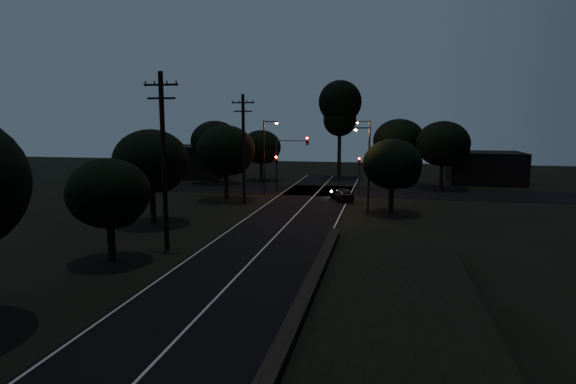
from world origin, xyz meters
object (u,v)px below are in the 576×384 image
at_px(utility_pole_far, 244,147).
at_px(utility_pole_mid, 164,159).
at_px(tall_pine, 340,108).
at_px(signal_right, 359,169).
at_px(streetlight_a, 266,152).
at_px(streetlight_c, 367,163).
at_px(signal_mast, 291,154).
at_px(signal_left, 276,167).
at_px(car, 342,194).
at_px(streetlight_b, 367,150).

bearing_deg(utility_pole_far, utility_pole_mid, -90.00).
relative_size(utility_pole_mid, tall_pine, 0.82).
xyz_separation_m(signal_right, streetlight_a, (-9.91, -1.99, 1.80)).
bearing_deg(utility_pole_mid, streetlight_a, 88.27).
distance_m(signal_right, streetlight_a, 10.26).
distance_m(tall_pine, streetlight_c, 26.02).
bearing_deg(utility_pole_mid, tall_pine, 80.07).
relative_size(signal_mast, streetlight_a, 0.78).
relative_size(utility_pole_mid, streetlight_a, 1.38).
bearing_deg(signal_left, signal_right, 0.00).
xyz_separation_m(streetlight_a, car, (8.51, -2.34, -3.97)).
bearing_deg(car, utility_pole_far, -0.46).
bearing_deg(utility_pole_mid, signal_left, 86.79).
bearing_deg(utility_pole_far, tall_pine, 73.07).
bearing_deg(tall_pine, utility_pole_mid, -99.93).
height_order(signal_left, streetlight_b, streetlight_b).
bearing_deg(signal_left, signal_mast, 0.13).
xyz_separation_m(utility_pole_far, streetlight_a, (0.69, 6.00, -0.85)).
height_order(utility_pole_mid, tall_pine, tall_pine).
bearing_deg(streetlight_a, signal_left, 70.41).
bearing_deg(tall_pine, streetlight_a, -110.36).
relative_size(utility_pole_mid, car, 2.83).
bearing_deg(signal_left, utility_pole_far, -99.94).
height_order(utility_pole_mid, car, utility_pole_mid).
bearing_deg(signal_mast, streetlight_a, -140.23).
distance_m(streetlight_a, car, 9.68).
height_order(streetlight_b, streetlight_c, streetlight_b).
distance_m(utility_pole_mid, car, 23.17).
distance_m(signal_left, streetlight_c, 14.52).
xyz_separation_m(utility_pole_far, streetlight_c, (11.83, -2.00, -1.13)).
bearing_deg(signal_left, tall_pine, 69.54).
height_order(utility_pole_far, streetlight_a, utility_pole_far).
bearing_deg(streetlight_c, utility_pole_far, 170.40).
relative_size(signal_left, signal_right, 1.00).
bearing_deg(car, streetlight_c, 92.81).
height_order(signal_left, signal_right, same).
distance_m(utility_pole_far, streetlight_c, 12.05).
bearing_deg(utility_pole_far, signal_left, 80.06).
height_order(utility_pole_mid, streetlight_a, utility_pole_mid).
relative_size(utility_pole_far, signal_right, 2.56).
bearing_deg(signal_left, utility_pole_mid, -93.21).
distance_m(tall_pine, streetlight_b, 12.86).
relative_size(streetlight_c, car, 1.93).
bearing_deg(streetlight_c, signal_right, 97.02).
bearing_deg(streetlight_b, streetlight_c, -87.86).
height_order(utility_pole_mid, signal_mast, utility_pole_mid).
bearing_deg(signal_left, streetlight_b, 22.05).
xyz_separation_m(signal_mast, streetlight_b, (8.22, 4.01, 0.30)).
distance_m(signal_mast, streetlight_b, 9.15).
bearing_deg(signal_right, tall_pine, 103.49).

